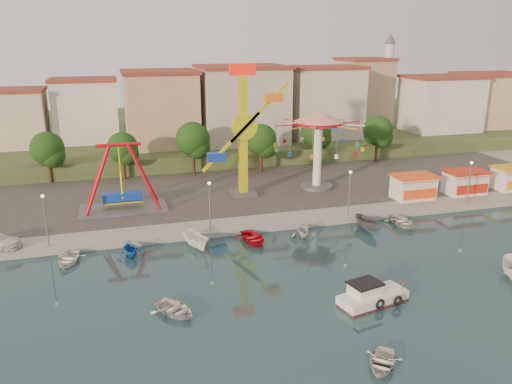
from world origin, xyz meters
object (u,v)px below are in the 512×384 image
object	(u,v)px
cabin_motorboat	(371,297)
kamikaze_tower	(246,135)
rowboat_a	(175,309)
skiff	(511,268)
pirate_ship_ride	(121,179)
wave_swinger	(318,132)

from	to	relation	value
cabin_motorboat	kamikaze_tower	bearing A→B (deg)	82.52
rowboat_a	skiff	world-z (taller)	skiff
pirate_ship_ride	rowboat_a	size ratio (longest dim) A/B	2.63
pirate_ship_ride	kamikaze_tower	distance (m)	16.03
pirate_ship_ride	kamikaze_tower	size ratio (longest dim) A/B	0.61
pirate_ship_ride	rowboat_a	distance (m)	24.68
kamikaze_tower	wave_swinger	size ratio (longest dim) A/B	1.42
rowboat_a	skiff	xyz separation A→B (m)	(29.05, -1.90, 0.37)
rowboat_a	kamikaze_tower	bearing A→B (deg)	29.72
pirate_ship_ride	skiff	world-z (taller)	pirate_ship_ride
kamikaze_tower	skiff	distance (m)	32.94
wave_swinger	skiff	xyz separation A→B (m)	(6.56, -28.15, -7.43)
kamikaze_tower	cabin_motorboat	distance (m)	29.39
pirate_ship_ride	wave_swinger	world-z (taller)	wave_swinger
skiff	kamikaze_tower	bearing A→B (deg)	160.46
wave_swinger	rowboat_a	distance (m)	35.43
skiff	pirate_ship_ride	bearing A→B (deg)	-179.84
pirate_ship_ride	wave_swinger	xyz separation A→B (m)	(25.45, 2.07, 3.80)
kamikaze_tower	rowboat_a	distance (m)	29.53
wave_swinger	rowboat_a	bearing A→B (deg)	-130.60
wave_swinger	pirate_ship_ride	bearing A→B (deg)	-175.34
wave_swinger	skiff	world-z (taller)	wave_swinger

